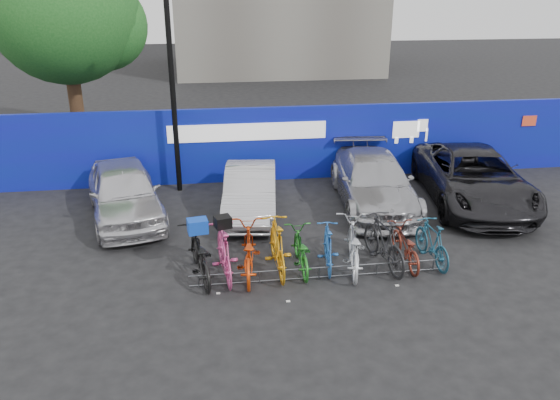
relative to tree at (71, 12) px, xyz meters
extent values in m
plane|color=black|center=(6.77, -10.06, -5.07)|extent=(100.00, 100.00, 0.00)
cube|color=navy|center=(6.77, -4.06, -3.87)|extent=(22.00, 0.15, 2.40)
cube|color=white|center=(5.77, -4.16, -3.42)|extent=(5.00, 0.02, 0.55)
cube|color=white|center=(10.97, -4.16, -3.52)|extent=(1.20, 0.02, 0.90)
cube|color=#E94829|center=(15.27, -4.16, -3.37)|extent=(0.50, 0.02, 0.35)
cylinder|color=#382314|center=(-0.23, -0.06, -3.07)|extent=(0.50, 0.50, 4.00)
sphere|color=#184F1A|center=(-0.23, -0.06, 0.13)|extent=(5.20, 5.20, 5.20)
sphere|color=#184F1A|center=(0.97, 0.24, -0.47)|extent=(3.20, 3.20, 3.20)
cylinder|color=black|center=(3.57, -4.66, -2.07)|extent=(0.16, 0.16, 6.00)
cylinder|color=#595B60|center=(6.77, -10.66, -4.79)|extent=(5.60, 0.03, 0.03)
cylinder|color=#595B60|center=(6.77, -10.66, -5.02)|extent=(5.60, 0.03, 0.03)
cylinder|color=#595B60|center=(4.17, -10.66, -4.93)|extent=(0.03, 0.03, 0.28)
cylinder|color=#595B60|center=(5.47, -10.66, -4.93)|extent=(0.03, 0.03, 0.28)
cylinder|color=#595B60|center=(6.77, -10.66, -4.93)|extent=(0.03, 0.03, 0.28)
cylinder|color=#595B60|center=(8.07, -10.66, -4.93)|extent=(0.03, 0.03, 0.28)
cylinder|color=#595B60|center=(9.37, -10.66, -4.93)|extent=(0.03, 0.03, 0.28)
imported|color=silver|center=(2.20, -6.65, -4.31)|extent=(2.76, 4.75, 1.52)
imported|color=#A8A8AC|center=(5.62, -6.77, -4.41)|extent=(1.84, 4.11, 1.31)
imported|color=#A7A7AC|center=(9.18, -6.64, -4.35)|extent=(2.45, 5.14, 1.44)
imported|color=black|center=(12.09, -6.85, -4.29)|extent=(3.41, 5.91, 1.55)
imported|color=black|center=(4.21, -10.20, -4.53)|extent=(1.07, 2.15, 1.08)
imported|color=#DC488C|center=(4.75, -10.21, -4.48)|extent=(0.75, 1.99, 1.17)
imported|color=#C6380A|center=(5.26, -10.20, -4.52)|extent=(0.90, 2.16, 1.11)
imported|color=orange|center=(5.93, -10.14, -4.47)|extent=(0.61, 2.01, 1.20)
imported|color=#1F731F|center=(6.45, -10.14, -4.61)|extent=(0.63, 1.76, 0.92)
imported|color=#2560B3|center=(7.08, -10.12, -4.57)|extent=(0.69, 1.71, 1.00)
imported|color=#B9BCC1|center=(7.62, -10.24, -4.52)|extent=(1.12, 2.20, 1.10)
imported|color=#242527|center=(8.34, -10.23, -4.47)|extent=(0.86, 2.07, 1.21)
imported|color=maroon|center=(8.85, -10.22, -4.62)|extent=(0.61, 1.72, 0.90)
imported|color=navy|center=(9.49, -10.23, -4.56)|extent=(0.59, 1.71, 1.01)
cube|color=#0F3BB4|center=(4.21, -10.20, -3.84)|extent=(0.46, 0.38, 0.30)
cube|color=black|center=(4.75, -10.21, -3.78)|extent=(0.40, 0.38, 0.25)
camera|label=1|loc=(4.52, -20.87, 0.96)|focal=35.00mm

